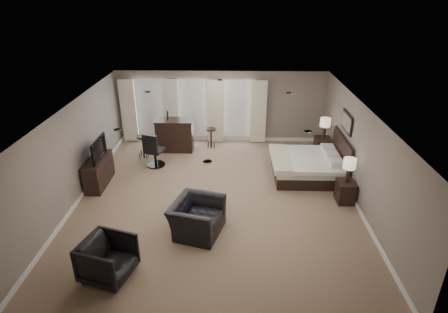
{
  "coord_description": "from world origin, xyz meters",
  "views": [
    {
      "loc": [
        0.43,
        -8.81,
        5.39
      ],
      "look_at": [
        0.2,
        0.4,
        1.1
      ],
      "focal_mm": 30.0,
      "sensor_mm": 36.0,
      "label": 1
    }
  ],
  "objects_px": {
    "lamp_far": "(325,128)",
    "bar_stool_right": "(211,138)",
    "armchair_near": "(197,212)",
    "bar_counter": "(175,135)",
    "nightstand_far": "(322,147)",
    "desk_chair": "(155,149)",
    "tv": "(96,157)",
    "armchair_far": "(108,257)",
    "lamp_near": "(349,171)",
    "nightstand_near": "(345,192)",
    "dresser": "(99,172)",
    "bar_stool_left": "(143,147)",
    "bed": "(304,157)"
  },
  "relations": [
    {
      "from": "nightstand_far",
      "to": "bar_counter",
      "type": "relative_size",
      "value": 0.51
    },
    {
      "from": "tv",
      "to": "bar_stool_right",
      "type": "xyz_separation_m",
      "value": [
        3.11,
        2.78,
        -0.53
      ]
    },
    {
      "from": "nightstand_near",
      "to": "desk_chair",
      "type": "relative_size",
      "value": 0.52
    },
    {
      "from": "dresser",
      "to": "lamp_near",
      "type": "bearing_deg",
      "value": -6.39
    },
    {
      "from": "bar_stool_right",
      "to": "nightstand_far",
      "type": "bearing_deg",
      "value": -9.8
    },
    {
      "from": "armchair_near",
      "to": "bar_stool_left",
      "type": "xyz_separation_m",
      "value": [
        -2.17,
        4.09,
        -0.14
      ]
    },
    {
      "from": "bar_stool_left",
      "to": "lamp_far",
      "type": "bearing_deg",
      "value": 2.56
    },
    {
      "from": "nightstand_far",
      "to": "tv",
      "type": "distance_m",
      "value": 7.26
    },
    {
      "from": "bar_stool_right",
      "to": "armchair_far",
      "type": "bearing_deg",
      "value": -104.37
    },
    {
      "from": "lamp_far",
      "to": "desk_chair",
      "type": "height_order",
      "value": "lamp_far"
    },
    {
      "from": "nightstand_near",
      "to": "armchair_far",
      "type": "bearing_deg",
      "value": -151.4
    },
    {
      "from": "armchair_far",
      "to": "bar_stool_left",
      "type": "relative_size",
      "value": 1.17
    },
    {
      "from": "nightstand_near",
      "to": "lamp_far",
      "type": "distance_m",
      "value": 2.99
    },
    {
      "from": "lamp_near",
      "to": "bar_stool_right",
      "type": "relative_size",
      "value": 0.94
    },
    {
      "from": "bed",
      "to": "lamp_far",
      "type": "distance_m",
      "value": 1.74
    },
    {
      "from": "bed",
      "to": "armchair_near",
      "type": "bearing_deg",
      "value": -135.56
    },
    {
      "from": "nightstand_far",
      "to": "lamp_near",
      "type": "distance_m",
      "value": 2.96
    },
    {
      "from": "nightstand_far",
      "to": "lamp_near",
      "type": "height_order",
      "value": "lamp_near"
    },
    {
      "from": "bed",
      "to": "dresser",
      "type": "distance_m",
      "value": 6.07
    },
    {
      "from": "bed",
      "to": "dresser",
      "type": "xyz_separation_m",
      "value": [
        -6.03,
        -0.67,
        -0.24
      ]
    },
    {
      "from": "lamp_far",
      "to": "armchair_far",
      "type": "relative_size",
      "value": 0.75
    },
    {
      "from": "armchair_near",
      "to": "bar_stool_left",
      "type": "height_order",
      "value": "armchair_near"
    },
    {
      "from": "desk_chair",
      "to": "bar_stool_left",
      "type": "bearing_deg",
      "value": -29.72
    },
    {
      "from": "bed",
      "to": "tv",
      "type": "xyz_separation_m",
      "value": [
        -6.03,
        -0.67,
        0.24
      ]
    },
    {
      "from": "bar_stool_left",
      "to": "bar_stool_right",
      "type": "xyz_separation_m",
      "value": [
        2.22,
        0.93,
        -0.04
      ]
    },
    {
      "from": "nightstand_near",
      "to": "bar_stool_right",
      "type": "relative_size",
      "value": 0.81
    },
    {
      "from": "bed",
      "to": "bar_counter",
      "type": "height_order",
      "value": "bed"
    },
    {
      "from": "nightstand_far",
      "to": "lamp_far",
      "type": "distance_m",
      "value": 0.69
    },
    {
      "from": "lamp_near",
      "to": "dresser",
      "type": "height_order",
      "value": "lamp_near"
    },
    {
      "from": "nightstand_near",
      "to": "lamp_far",
      "type": "xyz_separation_m",
      "value": [
        0.0,
        2.9,
        0.72
      ]
    },
    {
      "from": "tv",
      "to": "armchair_far",
      "type": "xyz_separation_m",
      "value": [
        1.43,
        -3.77,
        -0.42
      ]
    },
    {
      "from": "lamp_far",
      "to": "bar_stool_left",
      "type": "xyz_separation_m",
      "value": [
        -6.03,
        -0.27,
        -0.62
      ]
    },
    {
      "from": "desk_chair",
      "to": "armchair_near",
      "type": "bearing_deg",
      "value": 134.57
    },
    {
      "from": "lamp_near",
      "to": "armchair_far",
      "type": "relative_size",
      "value": 0.72
    },
    {
      "from": "bed",
      "to": "bar_stool_right",
      "type": "relative_size",
      "value": 2.8
    },
    {
      "from": "bed",
      "to": "armchair_far",
      "type": "bearing_deg",
      "value": -135.98
    },
    {
      "from": "lamp_far",
      "to": "bar_stool_left",
      "type": "height_order",
      "value": "lamp_far"
    },
    {
      "from": "lamp_far",
      "to": "bar_stool_right",
      "type": "distance_m",
      "value": 3.92
    },
    {
      "from": "lamp_near",
      "to": "bar_counter",
      "type": "height_order",
      "value": "lamp_near"
    },
    {
      "from": "lamp_near",
      "to": "bar_stool_right",
      "type": "height_order",
      "value": "lamp_near"
    },
    {
      "from": "bed",
      "to": "nightstand_far",
      "type": "height_order",
      "value": "bed"
    },
    {
      "from": "armchair_near",
      "to": "bar_counter",
      "type": "height_order",
      "value": "bar_counter"
    },
    {
      "from": "bar_stool_right",
      "to": "desk_chair",
      "type": "distance_m",
      "value": 2.29
    },
    {
      "from": "dresser",
      "to": "desk_chair",
      "type": "xyz_separation_m",
      "value": [
        1.39,
        1.28,
        0.16
      ]
    },
    {
      "from": "desk_chair",
      "to": "nightstand_near",
      "type": "bearing_deg",
      "value": 178.75
    },
    {
      "from": "lamp_far",
      "to": "tv",
      "type": "height_order",
      "value": "lamp_far"
    },
    {
      "from": "bar_counter",
      "to": "dresser",
      "type": "bearing_deg",
      "value": -126.16
    },
    {
      "from": "lamp_near",
      "to": "armchair_far",
      "type": "distance_m",
      "value": 6.26
    },
    {
      "from": "bar_stool_left",
      "to": "bar_counter",
      "type": "bearing_deg",
      "value": 35.36
    },
    {
      "from": "nightstand_far",
      "to": "dresser",
      "type": "height_order",
      "value": "dresser"
    }
  ]
}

